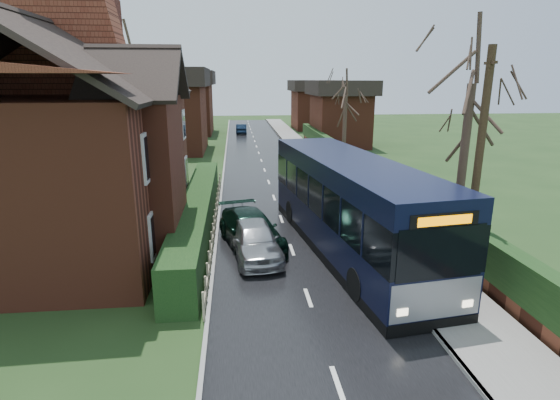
{
  "coord_description": "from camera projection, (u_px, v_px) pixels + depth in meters",
  "views": [
    {
      "loc": [
        -2.13,
        -14.15,
        6.6
      ],
      "look_at": [
        -0.36,
        3.08,
        1.8
      ],
      "focal_mm": 28.0,
      "sensor_mm": 36.0,
      "label": 1
    }
  ],
  "objects": [
    {
      "name": "ground",
      "position": [
        299.0,
        271.0,
        15.53
      ],
      "size": [
        140.0,
        140.0,
        0.0
      ],
      "primitive_type": "plane",
      "color": "#2A451D",
      "rests_on": "ground"
    },
    {
      "name": "road",
      "position": [
        274.0,
        198.0,
        25.12
      ],
      "size": [
        6.0,
        100.0,
        0.02
      ],
      "primitive_type": "cube",
      "color": "black",
      "rests_on": "ground"
    },
    {
      "name": "pavement",
      "position": [
        346.0,
        195.0,
        25.52
      ],
      "size": [
        2.5,
        100.0,
        0.14
      ],
      "primitive_type": "cube",
      "color": "slate",
      "rests_on": "ground"
    },
    {
      "name": "kerb_right",
      "position": [
        326.0,
        195.0,
        25.4
      ],
      "size": [
        0.12,
        100.0,
        0.14
      ],
      "primitive_type": "cube",
      "color": "gray",
      "rests_on": "ground"
    },
    {
      "name": "kerb_left",
      "position": [
        221.0,
        199.0,
        24.81
      ],
      "size": [
        0.12,
        100.0,
        0.1
      ],
      "primitive_type": "cube",
      "color": "gray",
      "rests_on": "ground"
    },
    {
      "name": "front_hedge",
      "position": [
        198.0,
        212.0,
        19.73
      ],
      "size": [
        1.2,
        16.0,
        1.6
      ],
      "primitive_type": "cube",
      "color": "black",
      "rests_on": "ground"
    },
    {
      "name": "picket_fence",
      "position": [
        215.0,
        219.0,
        19.9
      ],
      "size": [
        0.1,
        16.0,
        0.9
      ],
      "primitive_type": null,
      "color": "tan",
      "rests_on": "ground"
    },
    {
      "name": "right_wall_hedge",
      "position": [
        373.0,
        179.0,
        25.42
      ],
      "size": [
        0.6,
        50.0,
        1.8
      ],
      "color": "brown",
      "rests_on": "ground"
    },
    {
      "name": "brick_house",
      "position": [
        75.0,
        135.0,
        18.08
      ],
      "size": [
        9.3,
        14.6,
        10.3
      ],
      "color": "brown",
      "rests_on": "ground"
    },
    {
      "name": "bus",
      "position": [
        349.0,
        207.0,
        16.9
      ],
      "size": [
        4.39,
        12.44,
        3.7
      ],
      "rotation": [
        0.0,
        0.0,
        0.13
      ],
      "color": "black",
      "rests_on": "ground"
    },
    {
      "name": "car_silver",
      "position": [
        255.0,
        239.0,
        16.63
      ],
      "size": [
        2.19,
        4.35,
        1.42
      ],
      "primitive_type": "imported",
      "rotation": [
        0.0,
        0.0,
        0.13
      ],
      "color": "#B4B6BA",
      "rests_on": "ground"
    },
    {
      "name": "car_green",
      "position": [
        251.0,
        230.0,
        17.77
      ],
      "size": [
        3.0,
        5.06,
        1.37
      ],
      "primitive_type": "imported",
      "rotation": [
        0.0,
        0.0,
        0.24
      ],
      "color": "black",
      "rests_on": "ground"
    },
    {
      "name": "car_distant",
      "position": [
        241.0,
        129.0,
        54.68
      ],
      "size": [
        1.36,
        3.7,
        1.21
      ],
      "primitive_type": "imported",
      "rotation": [
        0.0,
        0.0,
        3.12
      ],
      "color": "black",
      "rests_on": "ground"
    },
    {
      "name": "bus_stop_sign",
      "position": [
        416.0,
        248.0,
        13.13
      ],
      "size": [
        0.14,
        0.39,
        2.58
      ],
      "rotation": [
        0.0,
        0.0,
        0.23
      ],
      "color": "slate",
      "rests_on": "ground"
    },
    {
      "name": "telegraph_pole",
      "position": [
        478.0,
        165.0,
        14.35
      ],
      "size": [
        0.29,
        0.98,
        7.64
      ],
      "rotation": [
        0.0,
        0.0,
        -0.21
      ],
      "color": "#2E2114",
      "rests_on": "ground"
    },
    {
      "name": "tree_right_near",
      "position": [
        473.0,
        70.0,
        14.91
      ],
      "size": [
        4.28,
        4.28,
        9.23
      ],
      "color": "#3B2C23",
      "rests_on": "ground"
    },
    {
      "name": "tree_right_far",
      "position": [
        346.0,
        90.0,
        32.15
      ],
      "size": [
        4.03,
        4.03,
        7.78
      ],
      "color": "#392A22",
      "rests_on": "ground"
    },
    {
      "name": "tree_house_side",
      "position": [
        127.0,
        55.0,
        27.58
      ],
      "size": [
        4.75,
        4.75,
        10.8
      ],
      "color": "#3A2F22",
      "rests_on": "ground"
    }
  ]
}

